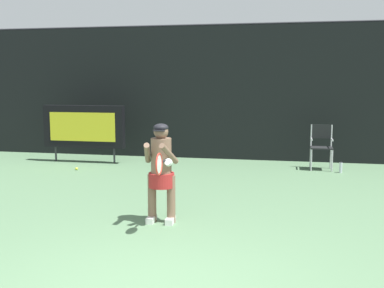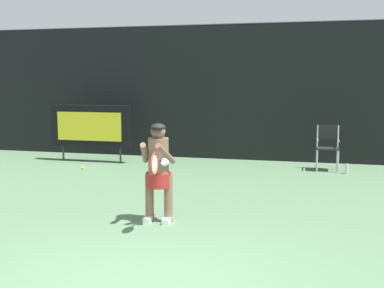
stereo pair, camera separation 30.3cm
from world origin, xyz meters
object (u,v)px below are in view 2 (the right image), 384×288
object	(u,v)px
tennis_racket	(155,164)
tennis_player	(158,168)
scoreboard	(91,126)
umpire_chair	(328,145)
tennis_ball_loose	(82,168)
water_bottle	(347,169)

from	to	relation	value
tennis_racket	tennis_player	bearing A→B (deg)	97.05
scoreboard	tennis_racket	size ratio (longest dim) A/B	3.65
umpire_chair	tennis_ball_loose	distance (m)	5.96
tennis_racket	water_bottle	bearing A→B (deg)	53.79
tennis_player	tennis_racket	size ratio (longest dim) A/B	2.51
umpire_chair	tennis_racket	bearing A→B (deg)	-114.80
scoreboard	water_bottle	xyz separation A→B (m)	(6.48, -0.13, -0.82)
tennis_racket	tennis_ball_loose	distance (m)	5.39
water_bottle	tennis_ball_loose	xyz separation A→B (m)	(-6.21, -0.93, -0.09)
tennis_ball_loose	water_bottle	bearing A→B (deg)	8.49
water_bottle	tennis_player	distance (m)	5.57
scoreboard	umpire_chair	xyz separation A→B (m)	(6.05, 0.24, -0.33)
tennis_racket	umpire_chair	bearing A→B (deg)	59.11
scoreboard	tennis_player	size ratio (longest dim) A/B	1.46
tennis_player	tennis_ball_loose	bearing A→B (deg)	130.50
scoreboard	umpire_chair	world-z (taller)	scoreboard
umpire_chair	tennis_player	distance (m)	5.62
scoreboard	tennis_ball_loose	bearing A→B (deg)	-76.04
scoreboard	water_bottle	world-z (taller)	scoreboard
water_bottle	umpire_chair	bearing A→B (deg)	138.85
umpire_chair	tennis_player	bearing A→B (deg)	-118.39
water_bottle	tennis_racket	distance (m)	5.99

